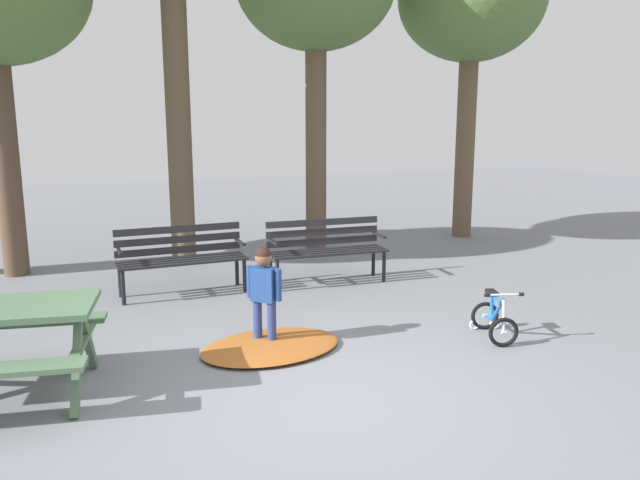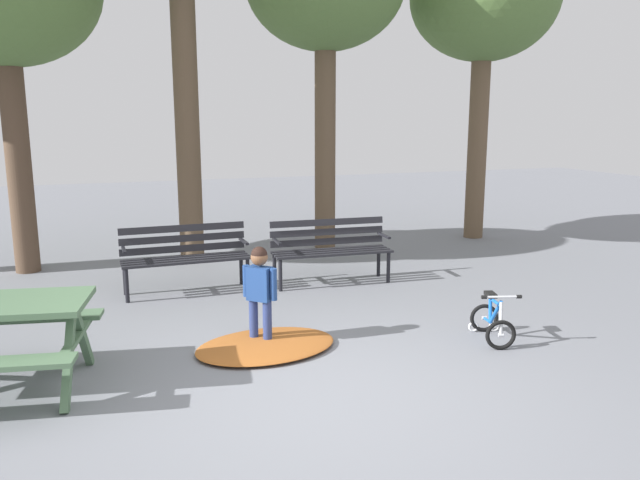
# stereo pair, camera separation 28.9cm
# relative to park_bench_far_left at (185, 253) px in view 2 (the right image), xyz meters

# --- Properties ---
(ground) EXTENTS (36.00, 36.00, 0.00)m
(ground) POSITION_rel_park_bench_far_left_xyz_m (0.50, -3.47, -0.51)
(ground) COLOR slate
(park_bench_far_left) EXTENTS (1.61, 0.48, 0.85)m
(park_bench_far_left) POSITION_rel_park_bench_far_left_xyz_m (0.00, 0.00, 0.00)
(park_bench_far_left) COLOR #232328
(park_bench_far_left) RESTS_ON ground
(park_bench_left) EXTENTS (1.63, 0.56, 0.85)m
(park_bench_left) POSITION_rel_park_bench_far_left_xyz_m (1.91, -0.20, 0.00)
(park_bench_left) COLOR #232328
(park_bench_left) RESTS_ON ground
(child_standing) EXTENTS (0.29, 0.29, 0.99)m
(child_standing) POSITION_rel_park_bench_far_left_xyz_m (0.42, -2.18, 0.07)
(child_standing) COLOR navy
(child_standing) RESTS_ON ground
(kids_bicycle) EXTENTS (0.49, 0.62, 0.54)m
(kids_bicycle) POSITION_rel_park_bench_far_left_xyz_m (2.63, -2.87, -0.31)
(kids_bicycle) COLOR black
(kids_bicycle) RESTS_ON ground
(leaf_pile) EXTENTS (1.49, 1.12, 0.07)m
(leaf_pile) POSITION_rel_park_bench_far_left_xyz_m (0.43, -2.33, -0.48)
(leaf_pile) COLOR #9E5623
(leaf_pile) RESTS_ON ground
(tree_far_right) EXTENTS (2.60, 2.60, 5.37)m
(tree_far_right) POSITION_rel_park_bench_far_left_xyz_m (5.59, 1.90, 3.69)
(tree_far_right) COLOR brown
(tree_far_right) RESTS_ON ground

